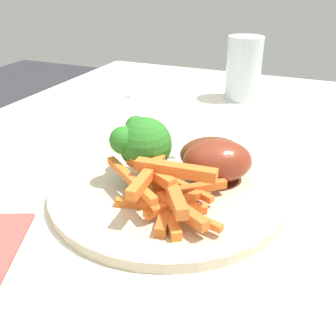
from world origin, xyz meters
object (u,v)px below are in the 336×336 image
object	(u,v)px
broccoli_floret_front	(143,143)
dinner_plate	(168,188)
water_glass	(244,69)
fork	(163,87)
carrot_fries_pile	(168,191)
chicken_drumstick_near	(207,156)
chicken_drumstick_far	(214,161)
dining_table	(151,233)

from	to	relation	value
broccoli_floret_front	dinner_plate	bearing A→B (deg)	88.37
dinner_plate	water_glass	bearing A→B (deg)	-179.65
dinner_plate	fork	distance (m)	0.43
fork	carrot_fries_pile	bearing A→B (deg)	-130.30
carrot_fries_pile	chicken_drumstick_near	xyz separation A→B (m)	(-0.09, 0.01, 0.00)
chicken_drumstick_far	carrot_fries_pile	bearing A→B (deg)	-19.36
chicken_drumstick_near	fork	distance (m)	0.41
dining_table	carrot_fries_pile	distance (m)	0.18
chicken_drumstick_far	fork	size ratio (longest dim) A/B	0.70
broccoli_floret_front	fork	xyz separation A→B (m)	(-0.39, -0.14, -0.06)
broccoli_floret_front	water_glass	size ratio (longest dim) A/B	0.63
dining_table	fork	distance (m)	0.38
broccoli_floret_front	fork	distance (m)	0.42
dining_table	broccoli_floret_front	distance (m)	0.17
fork	water_glass	distance (m)	0.18
dinner_plate	water_glass	world-z (taller)	water_glass
carrot_fries_pile	chicken_drumstick_far	xyz separation A→B (m)	(-0.08, 0.03, 0.00)
carrot_fries_pile	water_glass	bearing A→B (deg)	-177.16
dining_table	chicken_drumstick_far	size ratio (longest dim) A/B	8.15
dinner_plate	fork	xyz separation A→B (m)	(-0.39, -0.17, -0.00)
broccoli_floret_front	chicken_drumstick_far	world-z (taller)	broccoli_floret_front
chicken_drumstick_near	water_glass	world-z (taller)	water_glass
dinner_plate	broccoli_floret_front	bearing A→B (deg)	-91.63
carrot_fries_pile	dining_table	bearing A→B (deg)	-145.03
dinner_plate	chicken_drumstick_far	world-z (taller)	chicken_drumstick_far
broccoli_floret_front	water_glass	world-z (taller)	water_glass
broccoli_floret_front	chicken_drumstick_far	xyz separation A→B (m)	(-0.03, 0.08, -0.02)
dinner_plate	water_glass	xyz separation A→B (m)	(-0.39, -0.00, 0.05)
chicken_drumstick_far	water_glass	bearing A→B (deg)	-172.34
fork	water_glass	xyz separation A→B (m)	(0.00, 0.17, 0.06)
water_glass	broccoli_floret_front	bearing A→B (deg)	-4.39
dinner_plate	chicken_drumstick_near	bearing A→B (deg)	142.82
carrot_fries_pile	chicken_drumstick_near	world-z (taller)	carrot_fries_pile
dining_table	chicken_drumstick_far	world-z (taller)	chicken_drumstick_far
carrot_fries_pile	water_glass	distance (m)	0.43
chicken_drumstick_near	carrot_fries_pile	bearing A→B (deg)	-8.68
dinner_plate	chicken_drumstick_far	distance (m)	0.06
water_glass	dinner_plate	bearing A→B (deg)	0.35
fork	chicken_drumstick_near	bearing A→B (deg)	-123.36
dining_table	broccoli_floret_front	world-z (taller)	broccoli_floret_front
chicken_drumstick_far	fork	world-z (taller)	chicken_drumstick_far
carrot_fries_pile	water_glass	size ratio (longest dim) A/B	1.26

